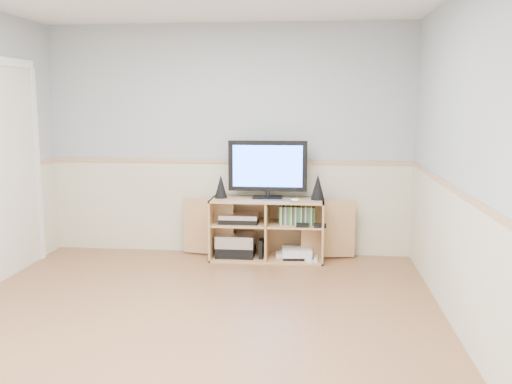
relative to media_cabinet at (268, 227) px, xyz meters
The scene contains 11 objects.
room 2.18m from the media_cabinet, 104.67° to the right, with size 4.04×4.54×2.54m.
media_cabinet is the anchor object (origin of this frame).
monitor 0.65m from the media_cabinet, 90.00° to the right, with size 0.83×0.18×0.61m.
speaker_left 0.67m from the media_cabinet, behind, with size 0.13×0.13×0.25m, color black.
speaker_right 0.70m from the media_cabinet, ahead, with size 0.15×0.15×0.27m, color black.
keyboard 0.39m from the media_cabinet, 61.01° to the right, with size 0.29×0.12×0.01m, color silver.
mouse 0.49m from the media_cabinet, 32.73° to the right, with size 0.10×0.06×0.04m, color white.
av_components 0.35m from the media_cabinet, behind, with size 0.50×0.30×0.47m.
game_consoles 0.41m from the media_cabinet, 12.20° to the right, with size 0.45×0.30×0.11m.
game_cases 0.36m from the media_cabinet, 13.02° to the right, with size 0.38×0.14×0.19m, color #3F8C3F.
wall_outlet 0.64m from the media_cabinet, 18.07° to the left, with size 0.12×0.03×0.12m, color white.
Camera 1 is at (0.94, -3.92, 1.67)m, focal length 40.00 mm.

